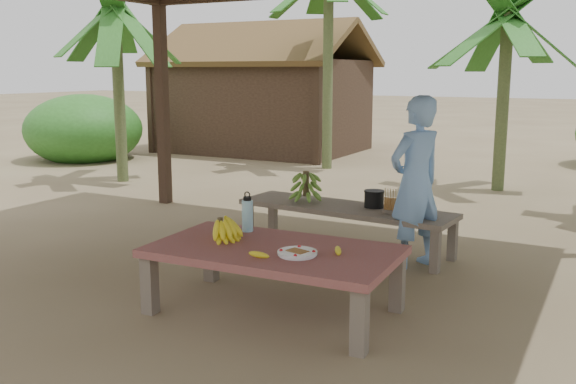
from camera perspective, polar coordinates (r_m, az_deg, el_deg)
The scene contains 15 objects.
ground at distance 5.56m, azimuth -2.81°, elevation -7.92°, with size 80.00×80.00×0.00m, color brown.
work_table at distance 4.75m, azimuth -1.26°, elevation -5.71°, with size 1.83×1.06×0.50m.
bench at distance 6.42m, azimuth 5.10°, elevation -1.74°, with size 2.24×0.79×0.45m.
ripe_banana_bunch at distance 4.95m, azimuth -6.05°, elevation -3.16°, with size 0.31×0.27×0.19m, color yellow, non-canonical shape.
plate at distance 4.52m, azimuth 0.84°, elevation -5.46°, with size 0.28×0.28×0.04m.
loose_banana_front at distance 4.47m, azimuth -2.60°, elevation -5.60°, with size 0.04×0.15×0.04m, color yellow.
loose_banana_side at distance 4.58m, azimuth 4.47°, elevation -5.22°, with size 0.04×0.14×0.04m, color yellow.
water_flask at distance 5.18m, azimuth -3.62°, elevation -2.01°, with size 0.09×0.09×0.33m.
green_banana_stalk at distance 6.60m, azimuth 1.60°, elevation 0.59°, with size 0.29×0.29×0.33m, color #598C2D, non-canonical shape.
cooking_pot at distance 6.37m, azimuth 7.66°, elevation -0.65°, with size 0.19×0.19×0.16m, color black.
skewer_rack at distance 6.12m, azimuth 9.23°, elevation -0.79°, with size 0.18×0.08×0.24m, color #A57F47, non-canonical shape.
woman at distance 5.91m, azimuth 11.26°, elevation 0.84°, with size 0.57×0.38×1.57m, color #79A8E6.
hut at distance 14.46m, azimuth -2.09°, elevation 8.07°, with size 4.40×3.43×2.85m.
banana_plant_n at distance 10.06m, azimuth 18.90°, elevation 13.31°, with size 1.80×1.80×2.81m.
banana_plant_w at distance 10.71m, azimuth -15.08°, elevation 14.07°, with size 1.80×1.80×2.95m.
Camera 1 is at (2.69, -4.53, 1.78)m, focal length 40.00 mm.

